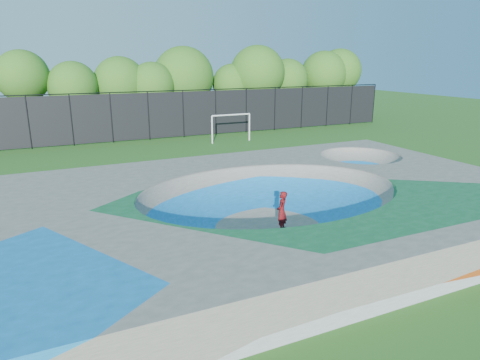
% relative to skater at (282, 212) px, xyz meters
% --- Properties ---
extents(ground, '(120.00, 120.00, 0.00)m').
position_rel_skater_xyz_m(ground, '(0.03, 0.90, -0.82)').
color(ground, '#255618').
rests_on(ground, ground).
extents(skate_deck, '(22.00, 14.00, 1.50)m').
position_rel_skater_xyz_m(skate_deck, '(0.03, 0.90, -0.07)').
color(skate_deck, gray).
rests_on(skate_deck, ground).
extents(skater, '(0.70, 0.70, 1.65)m').
position_rel_skater_xyz_m(skater, '(0.00, 0.00, 0.00)').
color(skater, '#AB0D0F').
rests_on(skater, ground).
extents(skateboard, '(0.71, 0.70, 0.05)m').
position_rel_skater_xyz_m(skateboard, '(0.00, 0.00, -0.80)').
color(skateboard, black).
rests_on(skateboard, ground).
extents(soccer_goal, '(3.44, 0.12, 2.27)m').
position_rel_skater_xyz_m(soccer_goal, '(5.86, 18.15, 0.76)').
color(soccer_goal, silver).
rests_on(soccer_goal, ground).
extents(fence, '(48.09, 0.09, 4.04)m').
position_rel_skater_xyz_m(fence, '(0.03, 21.90, 1.27)').
color(fence, black).
rests_on(fence, ground).
extents(treeline, '(51.51, 7.03, 7.95)m').
position_rel_skater_xyz_m(treeline, '(3.52, 27.07, 3.95)').
color(treeline, '#452E22').
rests_on(treeline, ground).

